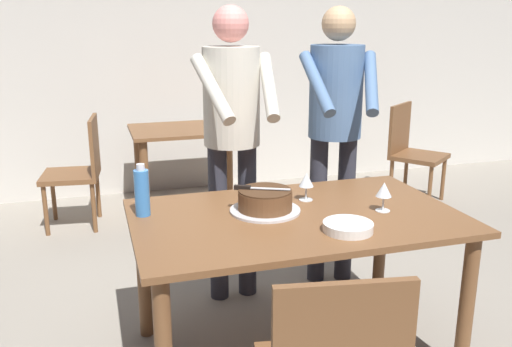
{
  "coord_description": "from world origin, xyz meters",
  "views": [
    {
      "loc": [
        -0.9,
        -2.29,
        1.64
      ],
      "look_at": [
        -0.13,
        0.23,
        0.9
      ],
      "focal_mm": 38.43,
      "sensor_mm": 36.0,
      "label": 1
    }
  ],
  "objects_px": {
    "cake_knife": "(250,188)",
    "wine_glass_near": "(384,191)",
    "wine_glass_far": "(306,181)",
    "background_chair_0": "(412,149)",
    "person_standing_beside": "(335,117)",
    "water_bottle": "(142,192)",
    "background_chair_1": "(80,168)",
    "main_dining_table": "(296,235)",
    "background_table": "(190,146)",
    "cake_on_platter": "(265,201)",
    "person_cutting_cake": "(232,123)",
    "plate_stack": "(348,227)"
  },
  "relations": [
    {
      "from": "person_cutting_cake",
      "to": "person_standing_beside",
      "type": "bearing_deg",
      "value": 2.65
    },
    {
      "from": "plate_stack",
      "to": "person_standing_beside",
      "type": "xyz_separation_m",
      "value": [
        0.38,
        0.98,
        0.31
      ]
    },
    {
      "from": "background_chair_0",
      "to": "cake_knife",
      "type": "bearing_deg",
      "value": -138.01
    },
    {
      "from": "plate_stack",
      "to": "background_table",
      "type": "bearing_deg",
      "value": 94.95
    },
    {
      "from": "background_chair_0",
      "to": "main_dining_table",
      "type": "bearing_deg",
      "value": -133.6
    },
    {
      "from": "wine_glass_near",
      "to": "person_cutting_cake",
      "type": "distance_m",
      "value": 0.96
    },
    {
      "from": "wine_glass_near",
      "to": "main_dining_table",
      "type": "bearing_deg",
      "value": 169.67
    },
    {
      "from": "wine_glass_near",
      "to": "person_cutting_cake",
      "type": "height_order",
      "value": "person_cutting_cake"
    },
    {
      "from": "cake_on_platter",
      "to": "person_cutting_cake",
      "type": "height_order",
      "value": "person_cutting_cake"
    },
    {
      "from": "main_dining_table",
      "to": "cake_on_platter",
      "type": "bearing_deg",
      "value": 147.57
    },
    {
      "from": "person_standing_beside",
      "to": "wine_glass_far",
      "type": "bearing_deg",
      "value": -126.97
    },
    {
      "from": "background_chair_0",
      "to": "wine_glass_far",
      "type": "bearing_deg",
      "value": -134.48
    },
    {
      "from": "background_chair_0",
      "to": "cake_on_platter",
      "type": "bearing_deg",
      "value": -136.66
    },
    {
      "from": "wine_glass_near",
      "to": "background_table",
      "type": "height_order",
      "value": "wine_glass_near"
    },
    {
      "from": "cake_knife",
      "to": "wine_glass_far",
      "type": "relative_size",
      "value": 1.76
    },
    {
      "from": "main_dining_table",
      "to": "background_chair_1",
      "type": "height_order",
      "value": "background_chair_1"
    },
    {
      "from": "water_bottle",
      "to": "background_table",
      "type": "relative_size",
      "value": 0.25
    },
    {
      "from": "main_dining_table",
      "to": "background_chair_0",
      "type": "height_order",
      "value": "background_chair_0"
    },
    {
      "from": "background_chair_1",
      "to": "water_bottle",
      "type": "bearing_deg",
      "value": -80.97
    },
    {
      "from": "wine_glass_near",
      "to": "cake_on_platter",
      "type": "bearing_deg",
      "value": 163.85
    },
    {
      "from": "main_dining_table",
      "to": "cake_knife",
      "type": "height_order",
      "value": "cake_knife"
    },
    {
      "from": "background_table",
      "to": "wine_glass_far",
      "type": "bearing_deg",
      "value": -84.4
    },
    {
      "from": "main_dining_table",
      "to": "plate_stack",
      "type": "height_order",
      "value": "plate_stack"
    },
    {
      "from": "main_dining_table",
      "to": "water_bottle",
      "type": "xyz_separation_m",
      "value": [
        -0.7,
        0.2,
        0.22
      ]
    },
    {
      "from": "cake_knife",
      "to": "person_cutting_cake",
      "type": "distance_m",
      "value": 0.61
    },
    {
      "from": "background_chair_0",
      "to": "background_chair_1",
      "type": "bearing_deg",
      "value": 176.22
    },
    {
      "from": "background_table",
      "to": "background_chair_0",
      "type": "xyz_separation_m",
      "value": [
        2.01,
        -0.35,
        -0.09
      ]
    },
    {
      "from": "cake_on_platter",
      "to": "plate_stack",
      "type": "height_order",
      "value": "cake_on_platter"
    },
    {
      "from": "cake_on_platter",
      "to": "background_table",
      "type": "relative_size",
      "value": 0.34
    },
    {
      "from": "wine_glass_far",
      "to": "person_standing_beside",
      "type": "distance_m",
      "value": 0.7
    },
    {
      "from": "cake_knife",
      "to": "wine_glass_near",
      "type": "bearing_deg",
      "value": -17.16
    },
    {
      "from": "main_dining_table",
      "to": "background_chair_0",
      "type": "distance_m",
      "value": 2.79
    },
    {
      "from": "main_dining_table",
      "to": "person_cutting_cake",
      "type": "distance_m",
      "value": 0.82
    },
    {
      "from": "plate_stack",
      "to": "background_chair_0",
      "type": "xyz_separation_m",
      "value": [
        1.78,
        2.28,
        -0.28
      ]
    },
    {
      "from": "water_bottle",
      "to": "background_chair_0",
      "type": "bearing_deg",
      "value": 34.76
    },
    {
      "from": "wine_glass_far",
      "to": "background_table",
      "type": "height_order",
      "value": "wine_glass_far"
    },
    {
      "from": "wine_glass_far",
      "to": "background_chair_1",
      "type": "xyz_separation_m",
      "value": [
        -1.14,
        2.02,
        -0.36
      ]
    },
    {
      "from": "wine_glass_far",
      "to": "person_cutting_cake",
      "type": "height_order",
      "value": "person_cutting_cake"
    },
    {
      "from": "wine_glass_far",
      "to": "wine_glass_near",
      "type": "bearing_deg",
      "value": -41.95
    },
    {
      "from": "main_dining_table",
      "to": "person_standing_beside",
      "type": "xyz_separation_m",
      "value": [
        0.52,
        0.71,
        0.43
      ]
    },
    {
      "from": "cake_on_platter",
      "to": "plate_stack",
      "type": "relative_size",
      "value": 1.55
    },
    {
      "from": "plate_stack",
      "to": "cake_on_platter",
      "type": "bearing_deg",
      "value": 127.48
    },
    {
      "from": "plate_stack",
      "to": "water_bottle",
      "type": "bearing_deg",
      "value": 150.73
    },
    {
      "from": "cake_on_platter",
      "to": "cake_knife",
      "type": "xyz_separation_m",
      "value": [
        -0.06,
        0.03,
        0.06
      ]
    },
    {
      "from": "wine_glass_far",
      "to": "background_chair_0",
      "type": "distance_m",
      "value": 2.59
    },
    {
      "from": "main_dining_table",
      "to": "wine_glass_near",
      "type": "height_order",
      "value": "wine_glass_near"
    },
    {
      "from": "person_standing_beside",
      "to": "water_bottle",
      "type": "bearing_deg",
      "value": -157.13
    },
    {
      "from": "cake_knife",
      "to": "water_bottle",
      "type": "distance_m",
      "value": 0.51
    },
    {
      "from": "background_table",
      "to": "background_chair_0",
      "type": "height_order",
      "value": "background_chair_0"
    },
    {
      "from": "cake_knife",
      "to": "plate_stack",
      "type": "height_order",
      "value": "cake_knife"
    }
  ]
}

